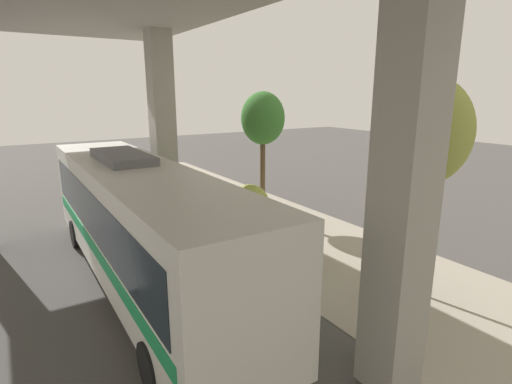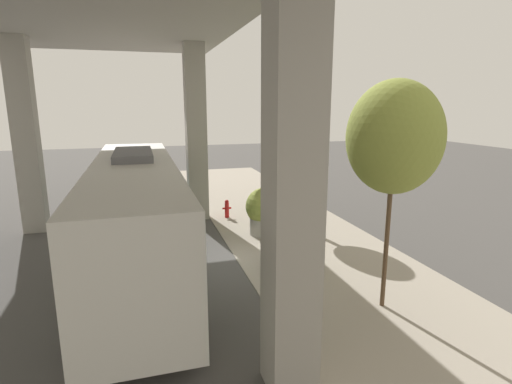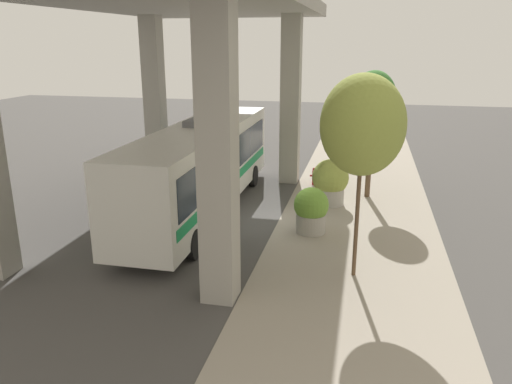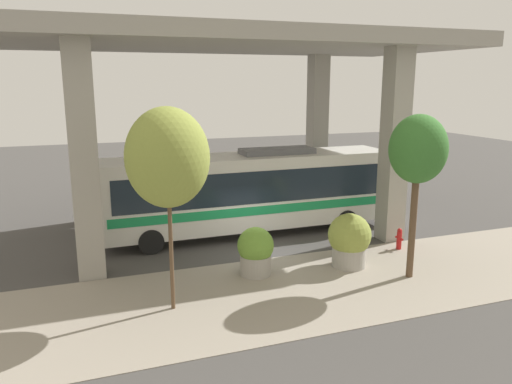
% 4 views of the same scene
% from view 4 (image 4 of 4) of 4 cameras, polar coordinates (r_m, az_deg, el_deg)
% --- Properties ---
extents(ground_plane, '(80.00, 80.00, 0.00)m').
position_cam_4_polar(ground_plane, '(19.12, 0.53, -7.73)').
color(ground_plane, '#474442').
rests_on(ground_plane, ground).
extents(sidewalk_strip, '(6.00, 40.00, 0.02)m').
position_cam_4_polar(sidewalk_strip, '(16.54, 4.25, -11.07)').
color(sidewalk_strip, gray).
rests_on(sidewalk_strip, ground).
extents(overpass, '(9.40, 20.14, 8.58)m').
position_cam_4_polar(overpass, '(21.73, -3.26, 14.81)').
color(overpass, '#9E998E').
rests_on(overpass, ground).
extents(bus, '(2.65, 12.86, 3.76)m').
position_cam_4_polar(bus, '(21.73, -0.73, 0.37)').
color(bus, silver).
rests_on(bus, ground).
extents(fire_hydrant, '(0.42, 0.20, 0.89)m').
position_cam_4_polar(fire_hydrant, '(20.89, 16.05, -5.16)').
color(fire_hydrant, '#B21919').
rests_on(fire_hydrant, ground).
extents(planter_front, '(1.27, 1.27, 1.72)m').
position_cam_4_polar(planter_front, '(17.40, -0.05, -6.77)').
color(planter_front, '#9E998E').
rests_on(planter_front, ground).
extents(planter_middle, '(1.56, 1.56, 1.99)m').
position_cam_4_polar(planter_middle, '(18.42, 10.62, -5.40)').
color(planter_middle, '#9E998E').
rests_on(planter_middle, ground).
extents(street_tree_near, '(1.90, 1.90, 5.60)m').
position_cam_4_polar(street_tree_near, '(17.22, 18.02, 4.50)').
color(street_tree_near, brown).
rests_on(street_tree_near, ground).
extents(street_tree_far, '(2.36, 2.36, 5.97)m').
position_cam_4_polar(street_tree_far, '(14.12, -10.08, 3.86)').
color(street_tree_far, brown).
rests_on(street_tree_far, ground).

